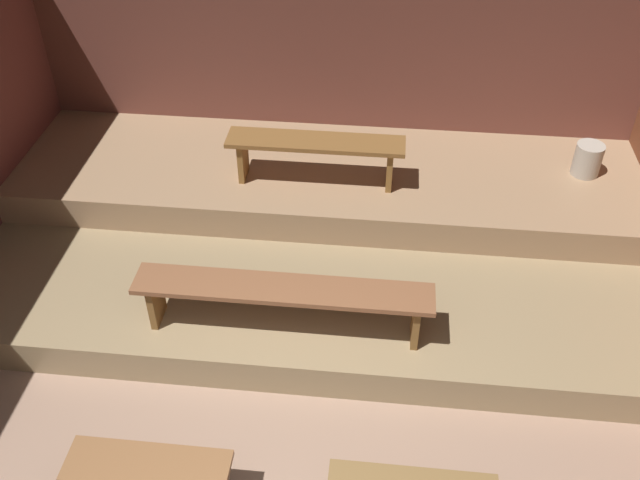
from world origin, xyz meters
TOP-DOWN VIEW (x-y plane):
  - ground at (0.00, 2.15)m, footprint 6.46×5.10m
  - wall_back at (0.00, 4.33)m, footprint 6.46×0.06m
  - platform_lower at (0.00, 2.85)m, footprint 5.66×2.90m
  - platform_middle at (0.00, 3.54)m, footprint 5.66×1.52m
  - bench_floor_left at (-0.80, 0.47)m, footprint 1.00×0.31m
  - bench_lower_center at (-0.16, 1.79)m, footprint 2.15×0.31m
  - bench_middle_center at (-0.09, 3.31)m, footprint 1.53×0.31m
  - pail_middle at (2.29, 3.68)m, footprint 0.24×0.24m

SIDE VIEW (x-z plane):
  - ground at x=0.00m, z-range -0.08..0.00m
  - platform_lower at x=0.00m, z-range 0.00..0.29m
  - bench_floor_left at x=-0.80m, z-range 0.10..0.51m
  - platform_middle at x=0.00m, z-range 0.29..0.59m
  - bench_lower_center at x=-0.16m, z-range 0.43..0.84m
  - pail_middle at x=2.29m, z-range 0.59..0.88m
  - bench_middle_center at x=-0.09m, z-range 0.71..1.12m
  - wall_back at x=0.00m, z-range 0.00..2.31m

